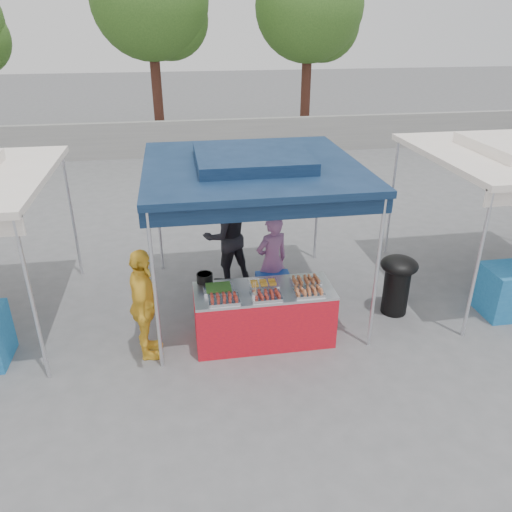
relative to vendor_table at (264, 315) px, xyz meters
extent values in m
plane|color=slate|center=(0.00, 0.10, -0.43)|extent=(80.00, 80.00, 0.00)
cube|color=gray|center=(0.00, 11.10, 0.17)|extent=(40.00, 0.25, 1.20)
cylinder|color=silver|center=(-1.50, -0.40, 0.72)|extent=(0.05, 0.05, 2.30)
cylinder|color=silver|center=(1.50, -0.40, 0.72)|extent=(0.05, 0.05, 2.30)
cylinder|color=silver|center=(-1.50, 2.60, 0.72)|extent=(0.05, 0.05, 2.30)
cylinder|color=silver|center=(1.50, 2.60, 0.72)|extent=(0.05, 0.05, 2.30)
cube|color=#122849|center=(0.00, 1.10, 1.92)|extent=(3.20, 3.20, 0.10)
cube|color=#122849|center=(0.00, 1.10, 2.05)|extent=(1.65, 1.65, 0.18)
cube|color=#122849|center=(0.00, -0.40, 1.77)|extent=(3.20, 0.04, 0.25)
cylinder|color=silver|center=(-3.00, -0.40, 0.72)|extent=(0.05, 0.05, 2.30)
cylinder|color=silver|center=(-3.00, 2.60, 0.72)|extent=(0.05, 0.05, 2.30)
cylinder|color=silver|center=(3.00, -0.40, 0.72)|extent=(0.05, 0.05, 2.30)
cylinder|color=silver|center=(3.00, 2.60, 0.72)|extent=(0.05, 0.05, 2.30)
cylinder|color=#49251C|center=(-1.60, 13.16, 1.77)|extent=(0.36, 0.36, 4.39)
sphere|color=#3D6A23|center=(-1.00, 13.36, 3.84)|extent=(2.76, 2.76, 2.76)
cylinder|color=#49251C|center=(3.93, 13.01, 1.68)|extent=(0.36, 0.36, 4.21)
sphere|color=#3D6A23|center=(3.93, 13.01, 4.27)|extent=(3.85, 3.85, 3.85)
sphere|color=#3D6A23|center=(4.53, 13.21, 3.67)|extent=(2.65, 2.65, 2.65)
cube|color=red|center=(0.00, 0.00, -0.02)|extent=(2.00, 0.80, 0.81)
cube|color=silver|center=(0.00, 0.00, 0.40)|extent=(2.00, 0.80, 0.04)
cube|color=white|center=(-0.60, -0.24, 0.45)|extent=(0.42, 0.30, 0.05)
cube|color=maroon|center=(-0.60, -0.24, 0.49)|extent=(0.35, 0.25, 0.02)
cube|color=white|center=(-0.01, -0.24, 0.45)|extent=(0.42, 0.30, 0.05)
cube|color=maroon|center=(-0.01, -0.24, 0.49)|extent=(0.35, 0.25, 0.02)
cube|color=white|center=(0.60, -0.23, 0.45)|extent=(0.42, 0.30, 0.05)
cube|color=#C67044|center=(0.60, -0.23, 0.49)|extent=(0.35, 0.25, 0.02)
cube|color=white|center=(-0.64, 0.07, 0.45)|extent=(0.42, 0.30, 0.05)
cube|color=#316322|center=(-0.64, 0.07, 0.49)|extent=(0.35, 0.25, 0.02)
cube|color=white|center=(0.01, 0.11, 0.45)|extent=(0.42, 0.30, 0.05)
cube|color=gold|center=(0.01, 0.11, 0.49)|extent=(0.35, 0.25, 0.02)
cube|color=white|center=(0.64, 0.09, 0.45)|extent=(0.42, 0.30, 0.05)
cube|color=#C67044|center=(0.64, 0.09, 0.49)|extent=(0.35, 0.25, 0.02)
cylinder|color=black|center=(-0.82, 0.36, 0.49)|extent=(0.23, 0.23, 0.14)
cylinder|color=silver|center=(-0.18, -0.27, 0.48)|extent=(0.08, 0.08, 0.10)
cylinder|color=black|center=(2.24, 0.41, -0.03)|extent=(0.41, 0.41, 0.80)
ellipsoid|color=black|center=(2.24, 0.41, 0.44)|extent=(0.59, 0.59, 0.27)
cube|color=#164AB8|center=(-0.30, 0.57, -0.28)|extent=(0.47, 0.33, 0.28)
cube|color=#164AB8|center=(0.30, 0.78, -0.26)|extent=(0.54, 0.38, 0.33)
cube|color=#164AB8|center=(0.30, 0.78, 0.06)|extent=(0.54, 0.38, 0.32)
imported|color=#9B6394|center=(0.31, 1.00, 0.36)|extent=(0.67, 0.56, 1.58)
imported|color=#222227|center=(-0.33, 1.95, 0.45)|extent=(1.02, 0.90, 1.75)
imported|color=yellow|center=(-1.68, -0.11, 0.40)|extent=(0.40, 0.96, 1.64)
camera|label=1|loc=(-1.12, -6.11, 3.96)|focal=35.00mm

